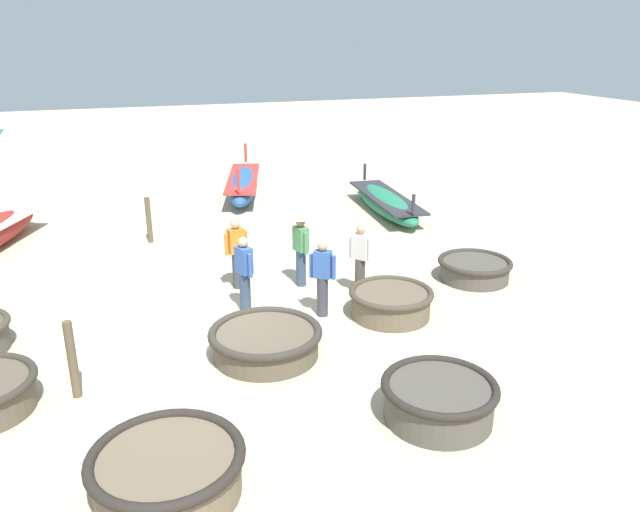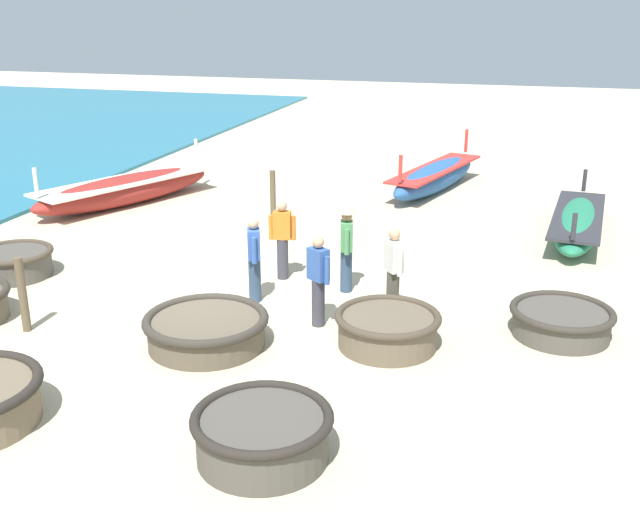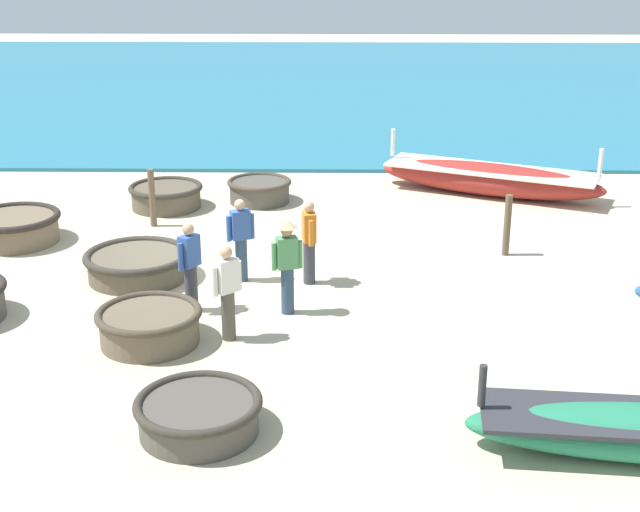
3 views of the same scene
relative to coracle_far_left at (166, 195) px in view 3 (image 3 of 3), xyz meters
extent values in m
plane|color=#C6B793|center=(3.93, 1.09, -0.30)|extent=(80.00, 80.00, 0.00)
cube|color=teal|center=(-17.19, 5.09, -0.25)|extent=(28.00, 52.00, 0.10)
cylinder|color=brown|center=(0.00, 0.00, -0.06)|extent=(1.59, 1.59, 0.49)
torus|color=#332D26|center=(0.00, 0.00, 0.19)|extent=(1.72, 1.72, 0.13)
cylinder|color=#4C473F|center=(-0.51, 2.14, -0.06)|extent=(1.42, 1.42, 0.49)
torus|color=#42382B|center=(-0.51, 2.14, 0.19)|extent=(1.53, 1.53, 0.11)
cylinder|color=#4C473F|center=(9.84, 2.18, -0.09)|extent=(1.55, 1.55, 0.43)
torus|color=#332D26|center=(9.84, 2.18, 0.13)|extent=(1.67, 1.67, 0.12)
cylinder|color=brown|center=(2.47, -2.72, -0.03)|extent=(1.77, 1.77, 0.54)
torus|color=#28231E|center=(2.47, -2.72, 0.24)|extent=(1.92, 1.92, 0.14)
cylinder|color=brown|center=(7.20, 1.02, -0.05)|extent=(1.55, 1.55, 0.50)
torus|color=#42382B|center=(7.20, 1.02, 0.20)|extent=(1.68, 1.68, 0.12)
cylinder|color=brown|center=(4.45, 0.26, -0.08)|extent=(1.83, 1.83, 0.45)
torus|color=#332D26|center=(4.45, 0.26, 0.15)|extent=(1.98, 1.98, 0.15)
ellipsoid|color=maroon|center=(-1.23, 7.74, 0.08)|extent=(3.37, 5.57, 0.76)
cube|color=silver|center=(-1.23, 7.74, 0.32)|extent=(3.24, 5.19, 0.06)
cylinder|color=silver|center=(-0.21, 10.07, 0.76)|extent=(0.10, 0.10, 0.69)
cylinder|color=silver|center=(-2.25, 5.41, 0.76)|extent=(0.10, 0.10, 0.69)
cylinder|color=#2D2D33|center=(10.10, 5.76, 0.55)|extent=(0.10, 0.10, 0.56)
cylinder|color=#2D425B|center=(6.01, 3.14, 0.11)|extent=(0.22, 0.22, 0.82)
cube|color=#4C8E56|center=(6.01, 3.14, 0.79)|extent=(0.30, 0.39, 0.54)
sphere|color=#A37556|center=(6.01, 3.14, 1.17)|extent=(0.20, 0.20, 0.20)
cylinder|color=#4C8E56|center=(5.95, 3.35, 0.74)|extent=(0.09, 0.09, 0.48)
cylinder|color=#4C8E56|center=(6.06, 2.93, 0.74)|extent=(0.09, 0.09, 0.48)
cone|color=#D1BC84|center=(6.01, 3.14, 1.30)|extent=(0.36, 0.36, 0.14)
cylinder|color=#2D425B|center=(4.54, 2.21, 0.11)|extent=(0.22, 0.22, 0.82)
cube|color=#33569E|center=(4.54, 2.21, 0.79)|extent=(0.33, 0.40, 0.54)
sphere|color=tan|center=(4.54, 2.21, 1.17)|extent=(0.20, 0.20, 0.20)
cylinder|color=#33569E|center=(4.62, 2.01, 0.74)|extent=(0.09, 0.09, 0.48)
cylinder|color=#33569E|center=(4.46, 2.42, 0.74)|extent=(0.09, 0.09, 0.48)
cylinder|color=#4C473D|center=(7.05, 2.25, 0.11)|extent=(0.22, 0.22, 0.82)
cube|color=silver|center=(7.05, 2.25, 0.79)|extent=(0.39, 0.40, 0.54)
sphere|color=tan|center=(7.05, 2.25, 1.17)|extent=(0.20, 0.20, 0.20)
cylinder|color=silver|center=(6.91, 2.42, 0.74)|extent=(0.09, 0.09, 0.48)
cylinder|color=silver|center=(7.19, 2.08, 0.74)|extent=(0.09, 0.09, 0.48)
cylinder|color=#383842|center=(4.65, 3.47, 0.11)|extent=(0.22, 0.22, 0.82)
cube|color=orange|center=(4.65, 3.47, 0.79)|extent=(0.37, 0.28, 0.54)
sphere|color=tan|center=(4.65, 3.47, 1.17)|extent=(0.20, 0.20, 0.20)
cylinder|color=orange|center=(4.86, 3.51, 0.74)|extent=(0.09, 0.09, 0.48)
cylinder|color=orange|center=(4.43, 3.43, 0.74)|extent=(0.09, 0.09, 0.48)
cylinder|color=#383842|center=(5.93, 1.50, 0.11)|extent=(0.22, 0.22, 0.82)
cube|color=#33569E|center=(5.93, 1.50, 0.79)|extent=(0.40, 0.37, 0.54)
sphere|color=tan|center=(5.93, 1.50, 1.17)|extent=(0.20, 0.20, 0.20)
cylinder|color=#33569E|center=(5.75, 1.62, 0.74)|extent=(0.09, 0.09, 0.48)
cylinder|color=#33569E|center=(6.12, 1.37, 0.74)|extent=(0.09, 0.09, 0.48)
cylinder|color=brown|center=(3.09, 7.36, 0.32)|extent=(0.14, 0.14, 1.25)
cylinder|color=brown|center=(1.36, -0.04, 0.34)|extent=(0.14, 0.14, 1.28)
camera|label=1|loc=(2.18, -9.19, 5.02)|focal=35.00mm
camera|label=2|loc=(9.12, -9.60, 4.87)|focal=42.00mm
camera|label=3|loc=(19.90, 3.90, 5.87)|focal=50.00mm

